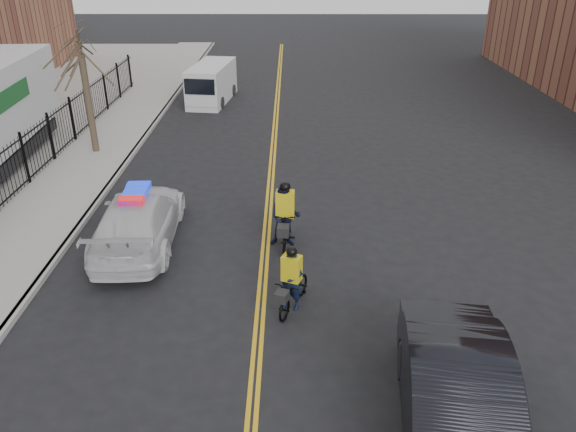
# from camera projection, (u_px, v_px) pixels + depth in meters

# --- Properties ---
(ground) EXTENTS (120.00, 120.00, 0.00)m
(ground) POSITION_uv_depth(u_px,v_px,m) (263.00, 281.00, 15.19)
(ground) COLOR black
(ground) RESTS_ON ground
(center_line_left) EXTENTS (0.10, 60.00, 0.01)m
(center_line_left) POSITION_uv_depth(u_px,v_px,m) (270.00, 171.00, 22.36)
(center_line_left) COLOR gold
(center_line_left) RESTS_ON ground
(center_line_right) EXTENTS (0.10, 60.00, 0.01)m
(center_line_right) POSITION_uv_depth(u_px,v_px,m) (274.00, 171.00, 22.36)
(center_line_right) COLOR gold
(center_line_right) RESTS_ON ground
(sidewalk) EXTENTS (3.00, 60.00, 0.15)m
(sidewalk) POSITION_uv_depth(u_px,v_px,m) (84.00, 169.00, 22.35)
(sidewalk) COLOR gray
(sidewalk) RESTS_ON ground
(curb) EXTENTS (0.20, 60.00, 0.15)m
(curb) POSITION_uv_depth(u_px,v_px,m) (121.00, 169.00, 22.34)
(curb) COLOR gray
(curb) RESTS_ON ground
(iron_fence) EXTENTS (0.12, 28.00, 2.00)m
(iron_fence) POSITION_uv_depth(u_px,v_px,m) (42.00, 147.00, 21.94)
(iron_fence) COLOR black
(iron_fence) RESTS_ON ground
(street_tree) EXTENTS (3.20, 3.20, 4.80)m
(street_tree) POSITION_uv_depth(u_px,v_px,m) (84.00, 71.00, 22.60)
(street_tree) COLOR #3C3023
(street_tree) RESTS_ON sidewalk
(police_cruiser) EXTENTS (2.45, 5.54, 1.74)m
(police_cruiser) POSITION_uv_depth(u_px,v_px,m) (139.00, 220.00, 16.75)
(police_cruiser) COLOR silver
(police_cruiser) RESTS_ON ground
(dark_sedan) EXTENTS (2.54, 5.60, 1.78)m
(dark_sedan) POSITION_uv_depth(u_px,v_px,m) (459.00, 405.00, 9.97)
(dark_sedan) COLOR black
(dark_sedan) RESTS_ON ground
(cargo_van) EXTENTS (2.39, 5.10, 2.06)m
(cargo_van) POSITION_uv_depth(u_px,v_px,m) (211.00, 84.00, 31.46)
(cargo_van) COLOR silver
(cargo_van) RESTS_ON ground
(cyclist_near) EXTENTS (1.24, 1.87, 1.74)m
(cyclist_near) POSITION_uv_depth(u_px,v_px,m) (291.00, 287.00, 13.85)
(cyclist_near) COLOR black
(cyclist_near) RESTS_ON ground
(cyclist_far) EXTENTS (0.97, 2.07, 2.05)m
(cyclist_far) POSITION_uv_depth(u_px,v_px,m) (285.00, 221.00, 16.66)
(cyclist_far) COLOR black
(cyclist_far) RESTS_ON ground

